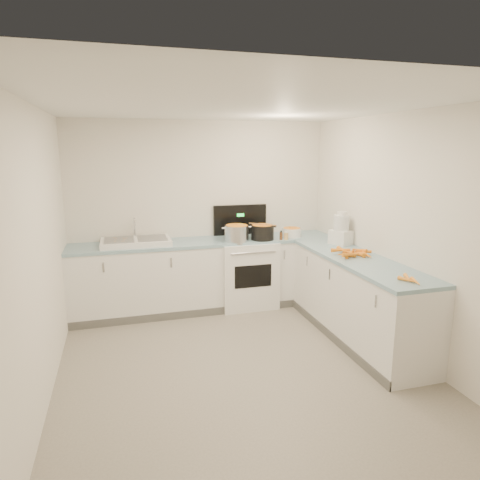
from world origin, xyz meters
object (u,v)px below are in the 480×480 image
object	(u,v)px
stove	(246,271)
spice_jar	(286,236)
black_pot	(262,233)
mixing_bowl	(292,232)
sink	(136,242)
food_processor	(341,230)
extract_bottle	(281,236)
steel_pot	(237,234)

from	to	relation	value
stove	spice_jar	size ratio (longest dim) A/B	14.17
black_pot	mixing_bowl	bearing A→B (deg)	8.92
stove	spice_jar	world-z (taller)	stove
sink	mixing_bowl	xyz separation A→B (m)	(2.09, -0.09, 0.02)
stove	food_processor	bearing A→B (deg)	-33.13
stove	sink	distance (m)	1.54
stove	food_processor	world-z (taller)	stove
spice_jar	black_pot	bearing A→B (deg)	163.34
extract_bottle	food_processor	bearing A→B (deg)	-36.72
stove	extract_bottle	distance (m)	0.70
steel_pot	extract_bottle	xyz separation A→B (m)	(0.59, -0.08, -0.05)
sink	steel_pot	xyz separation A→B (m)	(1.28, -0.16, 0.06)
black_pot	extract_bottle	size ratio (longest dim) A/B	3.05
mixing_bowl	black_pot	bearing A→B (deg)	-171.08
mixing_bowl	spice_jar	world-z (taller)	mixing_bowl
extract_bottle	mixing_bowl	bearing A→B (deg)	34.63
steel_pot	mixing_bowl	bearing A→B (deg)	5.04
steel_pot	black_pot	bearing A→B (deg)	0.06
spice_jar	mixing_bowl	bearing A→B (deg)	47.85
spice_jar	sink	bearing A→B (deg)	172.72
steel_pot	mixing_bowl	world-z (taller)	steel_pot
mixing_bowl	food_processor	bearing A→B (deg)	-56.11
stove	black_pot	size ratio (longest dim) A/B	4.49
extract_bottle	spice_jar	distance (m)	0.07
extract_bottle	spice_jar	xyz separation A→B (m)	(0.07, -0.01, -0.00)
spice_jar	food_processor	distance (m)	0.73
food_processor	sink	bearing A→B (deg)	164.34
extract_bottle	food_processor	distance (m)	0.79
food_processor	mixing_bowl	bearing A→B (deg)	123.89
sink	steel_pot	size ratio (longest dim) A/B	2.72
stove	food_processor	xyz separation A→B (m)	(1.05, -0.69, 0.65)
sink	food_processor	size ratio (longest dim) A/B	2.06
stove	black_pot	world-z (taller)	stove
extract_bottle	food_processor	xyz separation A→B (m)	(0.63, -0.47, 0.13)
stove	steel_pot	distance (m)	0.60
steel_pot	black_pot	size ratio (longest dim) A/B	1.04
sink	steel_pot	bearing A→B (deg)	-7.01
black_pot	extract_bottle	distance (m)	0.25
extract_bottle	black_pot	bearing A→B (deg)	162.04
stove	mixing_bowl	world-z (taller)	stove
black_pot	mixing_bowl	distance (m)	0.46
sink	stove	bearing A→B (deg)	-0.62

